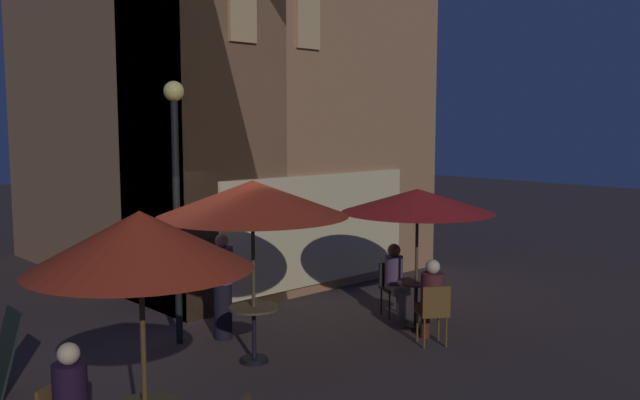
{
  "coord_description": "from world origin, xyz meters",
  "views": [
    {
      "loc": [
        -4.93,
        -8.2,
        3.26
      ],
      "look_at": [
        1.86,
        -0.99,
        2.15
      ],
      "focal_mm": 38.01,
      "sensor_mm": 36.0,
      "label": 1
    }
  ],
  "objects": [
    {
      "name": "patio_umbrella_2",
      "position": [
        3.4,
        -1.57,
        2.05
      ],
      "size": [
        2.4,
        2.4,
        2.25
      ],
      "color": "black",
      "rests_on": "ground"
    },
    {
      "name": "cafe_chair_3",
      "position": [
        3.72,
        -0.78,
        0.55
      ],
      "size": [
        0.5,
        0.5,
        0.9
      ],
      "rotation": [
        0.0,
        0.0,
        -1.95
      ],
      "color": "black",
      "rests_on": "ground"
    },
    {
      "name": "patron_standing_3",
      "position": [
        0.87,
        0.12,
        0.82
      ],
      "size": [
        0.33,
        0.33,
        1.62
      ],
      "rotation": [
        0.0,
        0.0,
        2.2
      ],
      "color": "black",
      "rests_on": "ground"
    },
    {
      "name": "cafe_building",
      "position": [
        2.99,
        3.85,
        3.72
      ],
      "size": [
        6.59,
        8.06,
        7.46
      ],
      "color": "#A7744C",
      "rests_on": "ground"
    },
    {
      "name": "patron_seated_1",
      "position": [
        3.0,
        -2.18,
        0.72
      ],
      "size": [
        0.49,
        0.53,
        1.28
      ],
      "rotation": [
        0.0,
        0.0,
        0.98
      ],
      "color": "#4F2216",
      "rests_on": "ground"
    },
    {
      "name": "street_lamp_near_corner",
      "position": [
        0.27,
        0.39,
        2.61
      ],
      "size": [
        0.29,
        0.29,
        3.88
      ],
      "color": "black",
      "rests_on": "ground"
    },
    {
      "name": "ground_plane",
      "position": [
        0.0,
        0.0,
        0.0
      ],
      "size": [
        60.0,
        60.0,
        0.0
      ],
      "primitive_type": "plane",
      "color": "#3C302D"
    },
    {
      "name": "cafe_table_0",
      "position": [
        0.59,
        -1.01,
        0.55
      ],
      "size": [
        0.69,
        0.69,
        0.78
      ],
      "color": "black",
      "rests_on": "ground"
    },
    {
      "name": "patron_seated_2",
      "position": [
        3.67,
        -0.91,
        0.71
      ],
      "size": [
        0.42,
        0.51,
        1.25
      ],
      "rotation": [
        0.0,
        0.0,
        -1.95
      ],
      "color": "#7B6A54",
      "rests_on": "ground"
    },
    {
      "name": "patio_umbrella_0",
      "position": [
        0.59,
        -1.01,
        2.26
      ],
      "size": [
        2.6,
        2.6,
        2.51
      ],
      "color": "black",
      "rests_on": "ground"
    },
    {
      "name": "patio_umbrella_1",
      "position": [
        -2.1,
        -2.92,
        2.25
      ],
      "size": [
        1.97,
        1.97,
        2.52
      ],
      "color": "black",
      "rests_on": "ground"
    },
    {
      "name": "cafe_chair_2",
      "position": [
        2.92,
        -2.3,
        0.56
      ],
      "size": [
        0.58,
        0.58,
        0.92
      ],
      "rotation": [
        0.0,
        0.0,
        0.98
      ],
      "color": "brown",
      "rests_on": "ground"
    },
    {
      "name": "cafe_table_2",
      "position": [
        3.4,
        -1.57,
        0.52
      ],
      "size": [
        0.63,
        0.63,
        0.77
      ],
      "color": "black",
      "rests_on": "ground"
    }
  ]
}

